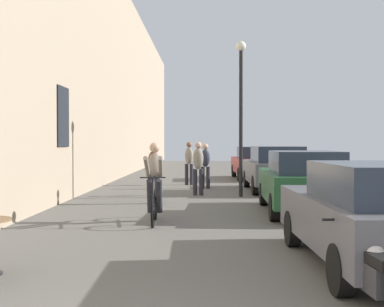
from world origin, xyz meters
TOP-DOWN VIEW (x-y plane):
  - building_facade_left at (-3.45, 14.00)m, footprint 0.54×68.00m
  - cyclist_on_bicycle at (-0.26, 8.01)m, footprint 0.52×1.76m
  - pedestrian_near at (-0.60, 11.28)m, footprint 0.38×0.30m
  - pedestrian_mid at (0.62, 13.53)m, footprint 0.34×0.24m
  - pedestrian_far at (0.86, 15.92)m, footprint 0.34×0.24m
  - pedestrian_furthest at (0.20, 17.52)m, footprint 0.37×0.29m
  - street_lamp at (1.97, 13.18)m, footprint 0.32×0.32m
  - parked_car_nearest at (3.05, 4.14)m, footprint 1.79×4.09m
  - parked_car_second at (3.17, 9.44)m, footprint 1.92×4.30m
  - parked_car_third at (3.30, 14.94)m, footprint 1.92×4.46m
  - parked_car_fourth at (3.17, 20.82)m, footprint 1.93×4.33m
  - parked_motorcycle at (2.46, 2.29)m, footprint 0.62×2.15m

SIDE VIEW (x-z plane):
  - parked_motorcycle at x=2.46m, z-range -0.05..0.86m
  - parked_car_nearest at x=3.05m, z-range 0.03..1.47m
  - parked_car_second at x=3.17m, z-range 0.03..1.54m
  - parked_car_fourth at x=3.17m, z-range 0.03..1.55m
  - cyclist_on_bicycle at x=-0.26m, z-range -0.06..1.68m
  - parked_car_third at x=3.30m, z-range 0.03..1.61m
  - pedestrian_far at x=0.86m, z-range 0.11..1.77m
  - pedestrian_near at x=-0.60m, z-range 0.11..1.79m
  - pedestrian_mid at x=0.62m, z-range 0.11..1.85m
  - pedestrian_furthest at x=0.20m, z-range 0.11..1.85m
  - street_lamp at x=1.97m, z-range 0.66..5.56m
  - building_facade_left at x=-3.45m, z-range 0.00..9.58m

